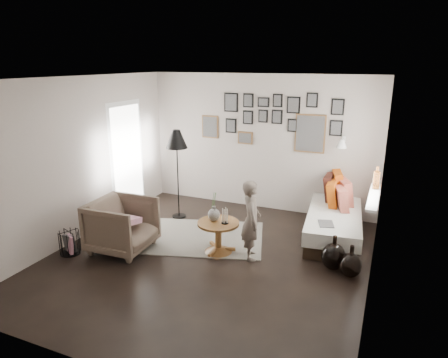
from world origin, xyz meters
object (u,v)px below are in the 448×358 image
at_px(daybed, 335,218).
at_px(child, 251,220).
at_px(demijohn_small, 351,265).
at_px(pedestal_table, 218,238).
at_px(magazine_basket, 70,242).
at_px(demijohn_large, 333,256).
at_px(armchair, 122,225).
at_px(vase, 214,212).
at_px(floor_lamp, 177,142).

bearing_deg(daybed, child, -134.05).
height_order(daybed, demijohn_small, daybed).
distance_m(demijohn_small, child, 1.49).
height_order(pedestal_table, magazine_basket, pedestal_table).
bearing_deg(magazine_basket, daybed, 31.99).
bearing_deg(daybed, demijohn_large, -88.27).
relative_size(armchair, demijohn_large, 1.76).
bearing_deg(armchair, pedestal_table, -72.83).
xyz_separation_m(pedestal_table, demijohn_large, (1.69, 0.16, -0.03)).
relative_size(vase, demijohn_small, 0.98).
distance_m(armchair, demijohn_large, 3.16).
height_order(pedestal_table, demijohn_small, pedestal_table).
distance_m(vase, magazine_basket, 2.24).
bearing_deg(magazine_basket, vase, 25.22).
distance_m(armchair, child, 1.98).
distance_m(floor_lamp, child, 2.20).
xyz_separation_m(pedestal_table, demijohn_small, (1.94, 0.04, -0.06)).
bearing_deg(demijohn_small, daybed, 107.06).
bearing_deg(demijohn_large, floor_lamp, 163.43).
height_order(demijohn_large, demijohn_small, demijohn_large).
bearing_deg(pedestal_table, magazine_basket, -156.11).
relative_size(armchair, floor_lamp, 0.54).
distance_m(pedestal_table, demijohn_large, 1.70).
height_order(vase, demijohn_large, vase).
xyz_separation_m(vase, armchair, (-1.31, -0.51, -0.23)).
relative_size(armchair, child, 0.74).
xyz_separation_m(daybed, floor_lamp, (-2.80, -0.30, 1.12)).
distance_m(daybed, armchair, 3.45).
distance_m(magazine_basket, demijohn_large, 3.90).
relative_size(pedestal_table, demijohn_large, 1.25).
relative_size(armchair, demijohn_small, 1.93).
bearing_deg(daybed, demijohn_small, -78.69).
height_order(vase, demijohn_small, vase).
height_order(daybed, child, child).
bearing_deg(floor_lamp, armchair, -94.68).
height_order(floor_lamp, child, floor_lamp).
height_order(daybed, demijohn_large, daybed).
bearing_deg(pedestal_table, floor_lamp, 140.68).
bearing_deg(demijohn_small, demijohn_large, 153.79).
height_order(demijohn_small, child, child).
xyz_separation_m(vase, child, (0.59, 0.01, -0.04)).
relative_size(daybed, demijohn_large, 4.04).
bearing_deg(vase, armchair, -158.67).
xyz_separation_m(armchair, demijohn_small, (3.33, 0.53, -0.23)).
bearing_deg(demijohn_small, vase, -179.53).
height_order(magazine_basket, child, child).
bearing_deg(demijohn_small, child, -179.89).
xyz_separation_m(vase, daybed, (1.62, 1.31, -0.33)).
relative_size(magazine_basket, demijohn_large, 0.74).
relative_size(daybed, armchair, 2.30).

